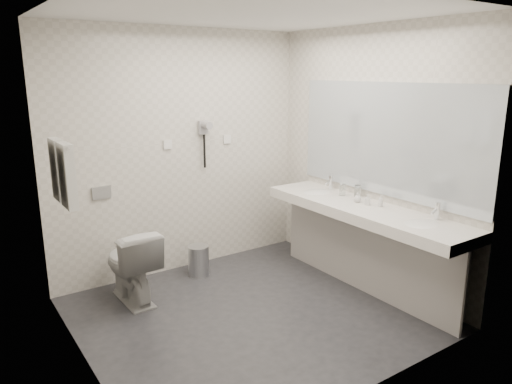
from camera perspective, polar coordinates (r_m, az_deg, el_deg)
floor at (r=4.36m, az=-0.52°, el=-14.19°), size 2.80×2.80×0.00m
ceiling at (r=3.86m, az=-0.61°, el=20.54°), size 2.80×2.80×0.00m
wall_back at (r=5.04m, az=-8.88°, el=4.61°), size 2.80×0.00×2.80m
wall_front at (r=2.97m, az=13.60°, el=-2.29°), size 2.80×0.00×2.80m
wall_left at (r=3.37m, az=-20.71°, el=-0.86°), size 0.00×2.60×2.60m
wall_right at (r=4.83m, az=13.37°, el=3.99°), size 0.00×2.60×2.60m
vanity_counter at (r=4.60m, az=12.58°, el=-2.21°), size 0.55×2.20×0.10m
vanity_panel at (r=4.76m, az=12.51°, el=-7.08°), size 0.03×2.15×0.75m
vanity_post_near at (r=4.21m, az=23.33°, el=-10.85°), size 0.06×0.06×0.75m
vanity_post_far at (r=5.49m, az=4.80°, el=-3.90°), size 0.06×0.06×0.75m
mirror at (r=4.66m, az=15.20°, el=6.01°), size 0.02×2.20×1.05m
basin_near at (r=4.20m, az=19.07°, el=-3.75°), size 0.40×0.31×0.05m
basin_far at (r=5.04m, az=7.22°, el=-0.15°), size 0.40×0.31×0.05m
faucet_near at (r=4.33m, az=20.71°, el=-2.13°), size 0.04×0.04×0.15m
faucet_far at (r=5.15m, az=8.87°, el=1.13°), size 0.04×0.04×0.15m
soap_bottle_a at (r=4.62m, az=13.10°, el=-0.90°), size 0.06×0.06×0.10m
soap_bottle_b at (r=4.70m, az=11.96°, el=-0.64°), size 0.10×0.10×0.09m
soap_bottle_c at (r=4.59m, az=14.58°, el=-1.01°), size 0.05×0.05×0.11m
glass_left at (r=4.90m, az=11.96°, el=0.12°), size 0.07×0.07×0.12m
glass_right at (r=4.92m, az=10.23°, el=0.25°), size 0.06×0.06×0.12m
toilet at (r=4.59m, az=-14.63°, el=-8.33°), size 0.41×0.70×0.70m
flush_plate at (r=4.79m, az=-17.85°, el=-0.08°), size 0.18×0.02×0.12m
pedal_bin at (r=5.08m, az=-6.82°, el=-8.14°), size 0.28×0.28×0.30m
bin_lid at (r=5.02m, az=-6.87°, el=-6.46°), size 0.22×0.22×0.02m
towel_rail at (r=3.85m, az=-22.41°, el=5.33°), size 0.02×0.62×0.02m
towel_near at (r=3.76m, az=-21.48°, el=1.79°), size 0.07×0.24×0.48m
towel_far at (r=4.03m, az=-22.42°, el=2.48°), size 0.07×0.24×0.48m
dryer_cradle at (r=5.09m, az=-6.28°, el=7.63°), size 0.10×0.04×0.14m
dryer_barrel at (r=5.02m, az=-5.91°, el=7.90°), size 0.08×0.14×0.08m
dryer_cord at (r=5.11m, az=-6.13°, el=4.83°), size 0.02×0.02×0.35m
switch_plate_a at (r=4.95m, az=-10.43°, el=5.55°), size 0.09×0.02×0.09m
switch_plate_b at (r=5.27m, az=-3.45°, el=6.27°), size 0.09×0.02×0.09m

